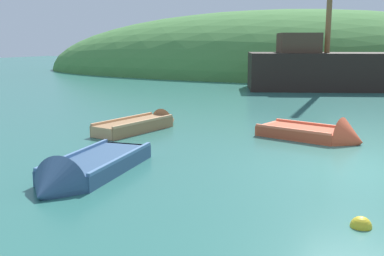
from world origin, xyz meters
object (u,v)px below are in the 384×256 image
(sailing_ship, at_px, (356,75))
(rowboat_center, at_px, (144,126))
(rowboat_portside, at_px, (83,174))
(rowboat_near_dock, at_px, (321,137))
(buoy_yellow, at_px, (361,227))

(sailing_ship, bearing_deg, rowboat_center, -128.07)
(rowboat_portside, height_order, rowboat_near_dock, rowboat_near_dock)
(buoy_yellow, bearing_deg, rowboat_near_dock, 103.57)
(rowboat_near_dock, distance_m, rowboat_center, 5.36)
(rowboat_near_dock, bearing_deg, rowboat_center, -158.69)
(rowboat_portside, bearing_deg, sailing_ship, 164.68)
(rowboat_portside, relative_size, rowboat_center, 1.03)
(buoy_yellow, bearing_deg, rowboat_center, 140.57)
(sailing_ship, xyz_separation_m, rowboat_center, (-5.10, -15.49, -0.73))
(rowboat_portside, distance_m, rowboat_center, 5.43)
(sailing_ship, height_order, rowboat_portside, sailing_ship)
(rowboat_portside, height_order, buoy_yellow, rowboat_portside)
(sailing_ship, relative_size, rowboat_portside, 4.06)
(sailing_ship, distance_m, rowboat_center, 16.33)
(sailing_ship, relative_size, rowboat_center, 4.19)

